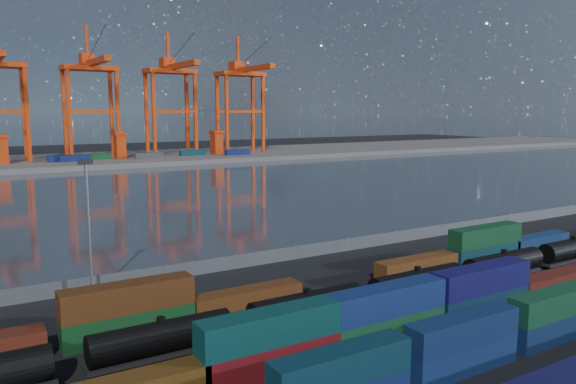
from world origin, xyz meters
TOP-DOWN VIEW (x-y plane):
  - ground at (0.00, 0.00)m, footprint 700.00×700.00m
  - harbor_water at (0.00, 105.00)m, footprint 700.00×700.00m
  - far_quay at (0.00, 210.00)m, footprint 700.00×70.00m
  - container_row_south at (5.80, -10.54)m, footprint 126.92×2.35m
  - container_row_mid at (1.23, -2.43)m, footprint 142.27×2.62m
  - container_row_north at (-8.74, 11.55)m, footprint 143.17×2.61m
  - tanker_string at (2.39, 4.83)m, footprint 106.31×2.86m
  - waterfront_fence at (-0.00, 28.00)m, footprint 160.12×0.12m
  - yard_light_mast at (-30.00, 26.00)m, footprint 1.60×0.40m
  - gantry_cranes at (-7.50, 203.48)m, footprint 197.07×42.37m
  - quay_containers at (-11.00, 195.46)m, footprint 172.58×10.99m
  - straddle_carriers at (-2.50, 200.00)m, footprint 140.00×7.00m

SIDE VIEW (x-z plane):
  - ground at x=0.00m, z-range 0.00..0.00m
  - harbor_water at x=0.00m, z-range 0.01..0.01m
  - far_quay at x=0.00m, z-range 0.00..2.00m
  - waterfront_fence at x=0.00m, z-range -0.10..2.10m
  - container_row_north at x=-8.74m, z-range -0.89..4.68m
  - tanker_string at x=2.39m, z-range 0.01..4.10m
  - container_row_south at x=5.80m, z-range -0.42..4.58m
  - container_row_mid at x=1.23m, z-range -0.52..5.06m
  - quay_containers at x=-11.00m, z-range 2.00..4.60m
  - straddle_carriers at x=-2.50m, z-range 2.27..13.37m
  - yard_light_mast at x=-30.00m, z-range 1.00..17.60m
  - gantry_cranes at x=-7.50m, z-range 6.48..63.86m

